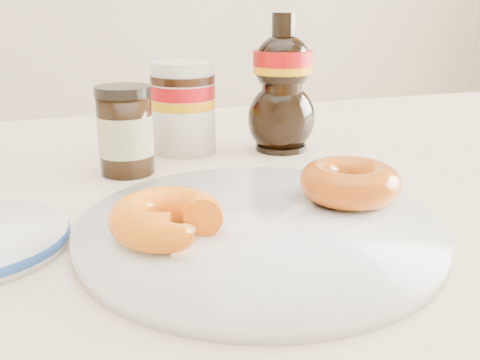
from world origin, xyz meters
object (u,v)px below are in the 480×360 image
object	(u,v)px
donut_bitten	(166,218)
dark_jar	(126,131)
dining_table	(247,257)
plate	(259,228)
syrup_bottle	(282,84)
donut_whole	(350,182)
nutella_jar	(183,104)

from	to	relation	value
donut_bitten	dark_jar	xyz separation A→B (m)	(-0.00, 0.22, 0.02)
dining_table	dark_jar	distance (m)	0.20
plate	syrup_bottle	distance (m)	0.30
donut_whole	syrup_bottle	size ratio (longest dim) A/B	0.52
dining_table	dark_jar	size ratio (longest dim) A/B	13.86
nutella_jar	dark_jar	xyz separation A→B (m)	(-0.08, -0.07, -0.01)
donut_bitten	syrup_bottle	world-z (taller)	syrup_bottle
plate	nutella_jar	distance (m)	0.29
syrup_bottle	plate	bearing A→B (deg)	-116.55
plate	nutella_jar	xyz separation A→B (m)	(0.00, 0.29, 0.06)
dining_table	donut_bitten	distance (m)	0.21
syrup_bottle	dark_jar	distance (m)	0.22
dining_table	donut_bitten	xyz separation A→B (m)	(-0.11, -0.13, 0.11)
nutella_jar	syrup_bottle	size ratio (longest dim) A/B	0.66
plate	nutella_jar	world-z (taller)	nutella_jar
dining_table	donut_bitten	world-z (taller)	donut_bitten
dining_table	plate	world-z (taller)	plate
dining_table	donut_bitten	size ratio (longest dim) A/B	15.79
donut_whole	nutella_jar	bearing A→B (deg)	109.39
plate	donut_whole	distance (m)	0.10
donut_bitten	syrup_bottle	distance (m)	0.34
donut_bitten	nutella_jar	size ratio (longest dim) A/B	0.75
plate	donut_bitten	distance (m)	0.08
plate	dark_jar	xyz separation A→B (m)	(-0.08, 0.22, 0.04)
donut_bitten	donut_whole	bearing A→B (deg)	25.56
dining_table	nutella_jar	distance (m)	0.22
plate	donut_whole	xyz separation A→B (m)	(0.10, 0.02, 0.02)
dining_table	nutella_jar	size ratio (longest dim) A/B	11.90
dining_table	plate	bearing A→B (deg)	-104.92
dark_jar	nutella_jar	bearing A→B (deg)	40.21
syrup_bottle	donut_whole	bearing A→B (deg)	-97.50
donut_bitten	nutella_jar	xyz separation A→B (m)	(0.08, 0.30, 0.03)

